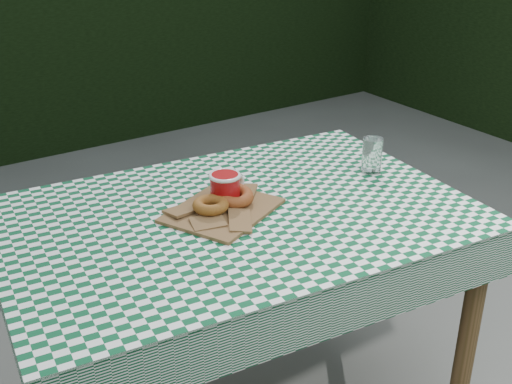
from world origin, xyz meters
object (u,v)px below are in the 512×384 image
at_px(table, 239,321).
at_px(coffee_mug, 225,190).
at_px(drinking_glass, 372,155).
at_px(paper_bag, 222,209).

relative_size(table, coffee_mug, 7.51).
height_order(coffee_mug, drinking_glass, drinking_glass).
bearing_deg(table, coffee_mug, 99.93).
distance_m(table, paper_bag, 0.39).
xyz_separation_m(paper_bag, drinking_glass, (0.56, -0.02, 0.05)).
xyz_separation_m(paper_bag, coffee_mug, (0.03, 0.03, 0.04)).
distance_m(paper_bag, coffee_mug, 0.06).
height_order(paper_bag, coffee_mug, coffee_mug).
bearing_deg(paper_bag, coffee_mug, 47.75).
height_order(table, drinking_glass, drinking_glass).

